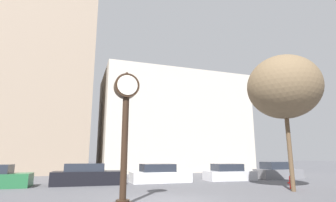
# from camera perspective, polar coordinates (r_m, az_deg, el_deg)

# --- Properties ---
(ground_plane) EXTENTS (200.00, 200.00, 0.00)m
(ground_plane) POSITION_cam_1_polar(r_m,az_deg,el_deg) (11.71, -0.08, -21.10)
(ground_plane) COLOR #515156
(building_tall_tower) EXTENTS (15.54, 12.00, 30.02)m
(building_tall_tower) POSITION_cam_1_polar(r_m,az_deg,el_deg) (37.91, -27.98, 9.75)
(building_tall_tower) COLOR gray
(building_tall_tower) RESTS_ON ground_plane
(building_storefront_row) EXTENTS (19.11, 12.00, 12.84)m
(building_storefront_row) POSITION_cam_1_polar(r_m,az_deg,el_deg) (37.35, 0.53, -5.00)
(building_storefront_row) COLOR beige
(building_storefront_row) RESTS_ON ground_plane
(street_clock) EXTENTS (1.03, 0.80, 5.39)m
(street_clock) POSITION_cam_1_polar(r_m,az_deg,el_deg) (10.94, -9.25, -3.55)
(street_clock) COLOR black
(street_clock) RESTS_ON ground_plane
(car_black) EXTENTS (4.67, 2.16, 1.40)m
(car_black) POSITION_cam_1_polar(r_m,az_deg,el_deg) (19.16, -17.20, -15.25)
(car_black) COLOR black
(car_black) RESTS_ON ground_plane
(car_white) EXTENTS (4.38, 1.95, 1.32)m
(car_white) POSITION_cam_1_polar(r_m,az_deg,el_deg) (20.15, -1.87, -15.70)
(car_white) COLOR silver
(car_white) RESTS_ON ground_plane
(car_silver) EXTENTS (4.02, 2.05, 1.29)m
(car_silver) POSITION_cam_1_polar(r_m,az_deg,el_deg) (22.32, 13.11, -15.09)
(car_silver) COLOR #BCBCC1
(car_silver) RESTS_ON ground_plane
(car_grey) EXTENTS (3.91, 1.98, 1.41)m
(car_grey) POSITION_cam_1_polar(r_m,az_deg,el_deg) (25.47, 22.70, -13.97)
(car_grey) COLOR slate
(car_grey) RESTS_ON ground_plane
(fire_hydrant_near) EXTENTS (0.51, 0.22, 0.77)m
(fire_hydrant_near) POSITION_cam_1_polar(r_m,az_deg,el_deg) (17.68, 25.26, -15.65)
(fire_hydrant_near) COLOR red
(fire_hydrant_near) RESTS_ON ground_plane
(bare_tree) EXTENTS (4.16, 4.16, 7.74)m
(bare_tree) POSITION_cam_1_polar(r_m,az_deg,el_deg) (16.87, 23.88, 2.76)
(bare_tree) COLOR brown
(bare_tree) RESTS_ON ground_plane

